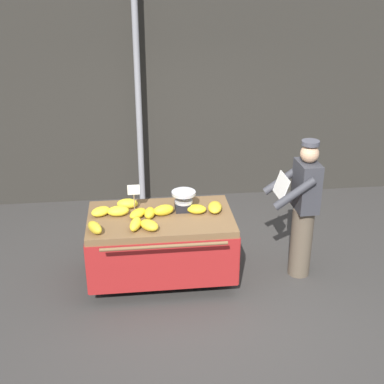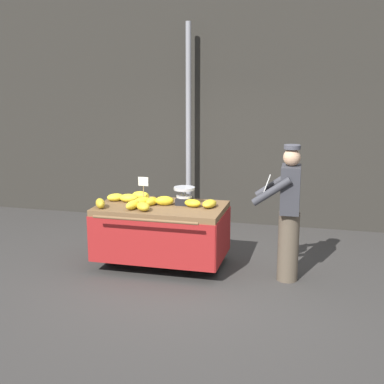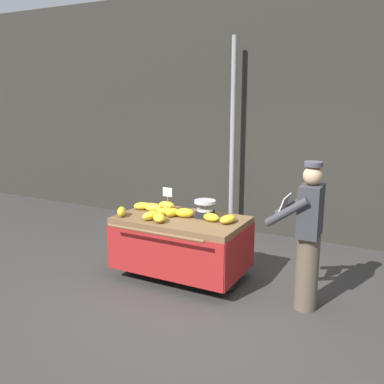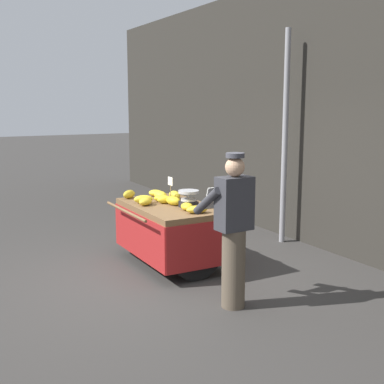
% 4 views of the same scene
% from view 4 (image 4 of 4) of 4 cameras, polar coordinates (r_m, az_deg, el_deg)
% --- Properties ---
extents(ground_plane, '(60.00, 60.00, 0.00)m').
position_cam_4_polar(ground_plane, '(6.52, -3.31, -10.05)').
color(ground_plane, '#383533').
extents(back_wall, '(16.00, 0.24, 4.19)m').
position_cam_4_polar(back_wall, '(7.83, 16.31, 8.61)').
color(back_wall, '#2D2B26').
rests_on(back_wall, ground).
extents(street_pole, '(0.09, 0.09, 3.36)m').
position_cam_4_polar(street_pole, '(8.15, 10.41, 5.95)').
color(street_pole, gray).
rests_on(street_pole, ground).
extents(banana_cart, '(1.69, 1.18, 0.85)m').
position_cam_4_polar(banana_cart, '(7.03, -2.40, -3.32)').
color(banana_cart, brown).
rests_on(banana_cart, ground).
extents(weighing_scale, '(0.28, 0.28, 0.24)m').
position_cam_4_polar(weighing_scale, '(6.77, -0.39, -0.79)').
color(weighing_scale, black).
rests_on(weighing_scale, banana_cart).
extents(price_sign, '(0.14, 0.01, 0.34)m').
position_cam_4_polar(price_sign, '(7.26, -2.44, 0.97)').
color(price_sign, '#997A51').
rests_on(price_sign, banana_cart).
extents(banana_bunch_0, '(0.27, 0.29, 0.11)m').
position_cam_4_polar(banana_bunch_0, '(6.96, -5.27, -1.07)').
color(banana_bunch_0, gold).
rests_on(banana_bunch_0, banana_cart).
extents(banana_bunch_1, '(0.26, 0.21, 0.10)m').
position_cam_4_polar(banana_bunch_1, '(6.61, -0.58, -1.65)').
color(banana_bunch_1, gold).
rests_on(banana_bunch_1, banana_cart).
extents(banana_bunch_2, '(0.26, 0.27, 0.10)m').
position_cam_4_polar(banana_bunch_2, '(7.19, -3.36, -0.73)').
color(banana_bunch_2, gold).
rests_on(banana_bunch_2, banana_cart).
extents(banana_bunch_3, '(0.16, 0.25, 0.11)m').
position_cam_4_polar(banana_bunch_3, '(7.07, -3.02, -0.87)').
color(banana_bunch_3, gold).
rests_on(banana_bunch_3, banana_cart).
extents(banana_bunch_4, '(0.22, 0.26, 0.12)m').
position_cam_4_polar(banana_bunch_4, '(7.49, -7.09, -0.25)').
color(banana_bunch_4, gold).
rests_on(banana_bunch_4, banana_cart).
extents(banana_bunch_5, '(0.26, 0.18, 0.11)m').
position_cam_4_polar(banana_bunch_5, '(7.42, -3.59, -0.33)').
color(banana_bunch_5, yellow).
rests_on(banana_bunch_5, banana_cart).
extents(banana_bunch_6, '(0.18, 0.29, 0.11)m').
position_cam_4_polar(banana_bunch_6, '(7.11, -5.50, -0.81)').
color(banana_bunch_6, yellow).
rests_on(banana_bunch_6, banana_cart).
extents(banana_bunch_7, '(0.28, 0.21, 0.12)m').
position_cam_4_polar(banana_bunch_7, '(6.94, -2.11, -1.00)').
color(banana_bunch_7, gold).
rests_on(banana_bunch_7, banana_cart).
extents(banana_bunch_8, '(0.21, 0.30, 0.10)m').
position_cam_4_polar(banana_bunch_8, '(6.44, 0.54, -1.97)').
color(banana_bunch_8, gold).
rests_on(banana_bunch_8, banana_cart).
extents(banana_bunch_9, '(0.28, 0.26, 0.10)m').
position_cam_4_polar(banana_bunch_9, '(7.61, -4.07, -0.12)').
color(banana_bunch_9, yellow).
rests_on(banana_bunch_9, banana_cart).
extents(banana_bunch_10, '(0.25, 0.16, 0.12)m').
position_cam_4_polar(banana_bunch_10, '(7.41, -1.97, -0.33)').
color(banana_bunch_10, yellow).
rests_on(banana_bunch_10, banana_cart).
extents(vendor_person, '(0.59, 0.53, 1.71)m').
position_cam_4_polar(vendor_person, '(5.53, 4.65, -4.26)').
color(vendor_person, brown).
rests_on(vendor_person, ground).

